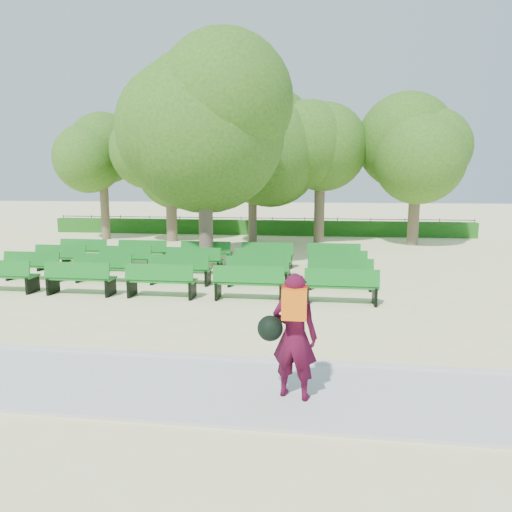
% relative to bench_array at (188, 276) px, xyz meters
% --- Properties ---
extents(ground, '(120.00, 120.00, 0.00)m').
position_rel_bench_array_xyz_m(ground, '(0.51, -0.67, -0.10)').
color(ground, '#F1E5A0').
extents(paving, '(30.00, 2.20, 0.06)m').
position_rel_bench_array_xyz_m(paving, '(0.51, -8.07, -0.07)').
color(paving, beige).
rests_on(paving, ground).
extents(curb, '(30.00, 0.12, 0.10)m').
position_rel_bench_array_xyz_m(curb, '(0.51, -6.92, -0.05)').
color(curb, silver).
rests_on(curb, ground).
extents(hedge, '(26.00, 0.70, 0.90)m').
position_rel_bench_array_xyz_m(hedge, '(0.51, 13.33, 0.35)').
color(hedge, '#1E5D18').
rests_on(hedge, ground).
extents(fence, '(26.00, 0.10, 1.02)m').
position_rel_bench_array_xyz_m(fence, '(0.51, 13.73, -0.10)').
color(fence, black).
rests_on(fence, ground).
extents(tree_line, '(21.80, 6.80, 7.04)m').
position_rel_bench_array_xyz_m(tree_line, '(0.51, 9.33, -0.10)').
color(tree_line, '#37651B').
rests_on(tree_line, ground).
extents(bench_array, '(1.95, 0.61, 1.23)m').
position_rel_bench_array_xyz_m(bench_array, '(0.00, 0.00, 0.00)').
color(bench_array, '#13711D').
rests_on(bench_array, ground).
extents(tree_among, '(5.99, 5.99, 7.98)m').
position_rel_bench_array_xyz_m(tree_among, '(0.13, 2.01, 5.17)').
color(tree_among, brown).
rests_on(tree_among, ground).
extents(person, '(0.93, 0.61, 1.88)m').
position_rel_bench_array_xyz_m(person, '(3.94, -8.25, 0.93)').
color(person, '#420920').
rests_on(person, ground).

